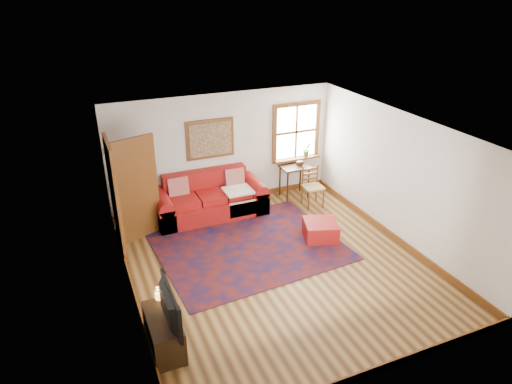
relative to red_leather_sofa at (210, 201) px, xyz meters
name	(u,v)px	position (x,y,z in m)	size (l,w,h in m)	color
ground	(277,264)	(0.50, -2.30, -0.30)	(5.50, 5.50, 0.00)	#492D13
room_envelope	(278,179)	(0.50, -2.28, 1.35)	(5.04, 5.54, 2.52)	silver
window	(297,138)	(2.28, 0.41, 1.01)	(1.18, 0.20, 1.38)	white
doorway	(128,192)	(-1.70, -0.51, 0.76)	(0.89, 1.08, 2.14)	black
framed_artwork	(210,139)	(0.20, 0.42, 1.25)	(1.05, 0.07, 0.85)	brown
persian_rug	(249,247)	(0.28, -1.57, -0.29)	(3.33, 2.66, 0.02)	#58150C
red_leather_sofa	(210,201)	(0.00, 0.00, 0.00)	(2.35, 0.97, 0.92)	#A11514
red_ottoman	(320,230)	(1.68, -1.80, -0.13)	(0.62, 0.62, 0.36)	#A11514
side_table	(295,171)	(2.07, 0.09, 0.33)	(0.63, 0.48, 0.76)	black
ladder_back_chair	(312,185)	(2.24, -0.44, 0.18)	(0.44, 0.42, 0.90)	tan
media_cabinet	(164,332)	(-1.78, -3.50, -0.05)	(0.41, 0.92, 0.50)	black
television	(164,307)	(-1.76, -3.63, 0.47)	(0.95, 0.12, 0.55)	black
candle_hurricane	(159,294)	(-1.73, -3.09, 0.28)	(0.12, 0.12, 0.18)	silver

